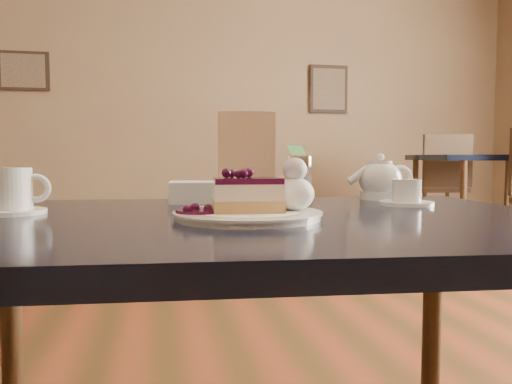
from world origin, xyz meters
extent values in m
cube|color=#907751|center=(0.00, 5.00, 1.50)|extent=(8.00, 0.02, 3.00)
cube|color=black|center=(-1.50, 4.97, 1.70)|extent=(0.50, 0.03, 0.40)
cube|color=black|center=(1.80, 4.97, 1.60)|extent=(0.45, 0.03, 0.55)
cube|color=black|center=(-0.02, 0.26, 0.69)|extent=(1.19, 0.84, 0.04)
cylinder|color=#351C0E|center=(-0.51, 0.62, 0.34)|extent=(0.05, 0.05, 0.67)
cylinder|color=#351C0E|center=(0.51, 0.54, 0.34)|extent=(0.05, 0.05, 0.67)
cylinder|color=white|center=(-0.03, 0.21, 0.72)|extent=(0.24, 0.24, 0.01)
cube|color=tan|center=(-0.03, 0.21, 0.73)|extent=(0.12, 0.09, 0.02)
cube|color=#FFE0BE|center=(-0.03, 0.21, 0.76)|extent=(0.12, 0.09, 0.03)
cube|color=#42082B|center=(-0.03, 0.21, 0.77)|extent=(0.12, 0.09, 0.01)
ellipsoid|color=white|center=(0.06, 0.21, 0.75)|extent=(0.07, 0.07, 0.06)
cylinder|color=#42082B|center=(-0.11, 0.21, 0.73)|extent=(0.08, 0.08, 0.01)
cylinder|color=white|center=(-0.43, 0.37, 0.71)|extent=(0.12, 0.12, 0.01)
cylinder|color=white|center=(-0.43, 0.37, 0.76)|extent=(0.08, 0.08, 0.08)
torus|color=white|center=(-0.39, 0.37, 0.76)|extent=(0.05, 0.01, 0.05)
cylinder|color=white|center=(0.35, 0.38, 0.71)|extent=(0.11, 0.11, 0.01)
cylinder|color=white|center=(0.35, 0.38, 0.74)|extent=(0.06, 0.06, 0.05)
ellipsoid|color=white|center=(0.36, 0.53, 0.75)|extent=(0.10, 0.10, 0.09)
cylinder|color=white|center=(0.36, 0.53, 0.81)|extent=(0.06, 0.06, 0.01)
cylinder|color=white|center=(0.29, 0.53, 0.75)|extent=(0.06, 0.02, 0.05)
cube|color=beige|center=(0.04, 0.56, 0.81)|extent=(0.13, 0.04, 0.21)
cylinder|color=white|center=(0.15, 0.51, 0.75)|extent=(0.05, 0.05, 0.08)
cylinder|color=silver|center=(0.15, 0.51, 0.80)|extent=(0.06, 0.06, 0.02)
cube|color=white|center=(-0.09, 0.54, 0.73)|extent=(0.12, 0.12, 0.05)
cube|color=black|center=(2.55, 3.11, 0.81)|extent=(1.22, 1.04, 0.04)
cylinder|color=#351C0E|center=(2.09, 2.76, 0.39)|extent=(0.05, 0.05, 0.79)
cylinder|color=#351C0E|center=(2.09, 3.47, 0.39)|extent=(0.05, 0.05, 0.79)
cylinder|color=#351C0E|center=(3.02, 3.47, 0.39)|extent=(0.05, 0.05, 0.79)
camera|label=1|loc=(-0.17, -0.60, 0.81)|focal=35.00mm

